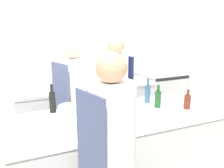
{
  "coord_description": "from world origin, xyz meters",
  "views": [
    {
      "loc": [
        -1.14,
        -2.26,
        1.91
      ],
      "look_at": [
        0.0,
        0.35,
        1.17
      ],
      "focal_mm": 40.0,
      "sensor_mm": 36.0,
      "label": 1
    }
  ],
  "objects_px": {
    "bowl_prep_small": "(70,110)",
    "cup": "(77,130)",
    "bowl_ceramic_blue": "(38,131)",
    "bottle_water": "(187,101)",
    "bowl_mixing_large": "(98,125)",
    "chef_at_stove": "(116,99)",
    "chef_at_prep_near": "(111,161)",
    "chef_at_pass_far": "(75,105)",
    "bottle_olive_oil": "(158,99)",
    "bottle_vinegar": "(181,93)",
    "stockpot": "(106,78)",
    "oven_range": "(160,95)",
    "bottle_cooking_oil": "(148,93)",
    "bottle_wine": "(104,102)",
    "bottle_sauce": "(52,101)"
  },
  "relations": [
    {
      "from": "bowl_prep_small",
      "to": "cup",
      "type": "height_order",
      "value": "cup"
    },
    {
      "from": "bowl_ceramic_blue",
      "to": "bottle_water",
      "type": "bearing_deg",
      "value": 0.01
    },
    {
      "from": "bowl_ceramic_blue",
      "to": "bowl_mixing_large",
      "type": "bearing_deg",
      "value": -8.12
    },
    {
      "from": "cup",
      "to": "chef_at_stove",
      "type": "bearing_deg",
      "value": 50.18
    },
    {
      "from": "bottle_water",
      "to": "chef_at_prep_near",
      "type": "bearing_deg",
      "value": -155.22
    },
    {
      "from": "chef_at_pass_far",
      "to": "bottle_water",
      "type": "relative_size",
      "value": 7.42
    },
    {
      "from": "bottle_olive_oil",
      "to": "bottle_water",
      "type": "relative_size",
      "value": 1.19
    },
    {
      "from": "chef_at_prep_near",
      "to": "bottle_water",
      "type": "height_order",
      "value": "chef_at_prep_near"
    },
    {
      "from": "bottle_vinegar",
      "to": "cup",
      "type": "distance_m",
      "value": 1.52
    },
    {
      "from": "bowl_ceramic_blue",
      "to": "stockpot",
      "type": "height_order",
      "value": "stockpot"
    },
    {
      "from": "chef_at_prep_near",
      "to": "chef_at_pass_far",
      "type": "height_order",
      "value": "chef_at_prep_near"
    },
    {
      "from": "chef_at_pass_far",
      "to": "bottle_vinegar",
      "type": "height_order",
      "value": "chef_at_pass_far"
    },
    {
      "from": "bowl_ceramic_blue",
      "to": "chef_at_pass_far",
      "type": "bearing_deg",
      "value": 57.4
    },
    {
      "from": "chef_at_stove",
      "to": "bottle_vinegar",
      "type": "height_order",
      "value": "chef_at_stove"
    },
    {
      "from": "oven_range",
      "to": "bowl_ceramic_blue",
      "type": "height_order",
      "value": "bowl_ceramic_blue"
    },
    {
      "from": "oven_range",
      "to": "bottle_water",
      "type": "height_order",
      "value": "bottle_water"
    },
    {
      "from": "bottle_cooking_oil",
      "to": "bowl_prep_small",
      "type": "relative_size",
      "value": 1.14
    },
    {
      "from": "bottle_vinegar",
      "to": "bottle_water",
      "type": "bearing_deg",
      "value": -114.73
    },
    {
      "from": "oven_range",
      "to": "chef_at_prep_near",
      "type": "relative_size",
      "value": 0.54
    },
    {
      "from": "bottle_wine",
      "to": "bottle_sauce",
      "type": "relative_size",
      "value": 0.89
    },
    {
      "from": "chef_at_stove",
      "to": "chef_at_pass_far",
      "type": "distance_m",
      "value": 0.57
    },
    {
      "from": "chef_at_stove",
      "to": "bowl_ceramic_blue",
      "type": "relative_size",
      "value": 6.62
    },
    {
      "from": "bottle_cooking_oil",
      "to": "bottle_sauce",
      "type": "height_order",
      "value": "bottle_sauce"
    },
    {
      "from": "bottle_vinegar",
      "to": "cup",
      "type": "relative_size",
      "value": 2.5
    },
    {
      "from": "bottle_vinegar",
      "to": "stockpot",
      "type": "bearing_deg",
      "value": 117.34
    },
    {
      "from": "chef_at_stove",
      "to": "stockpot",
      "type": "xyz_separation_m",
      "value": [
        0.06,
        0.52,
        0.17
      ]
    },
    {
      "from": "chef_at_pass_far",
      "to": "bottle_olive_oil",
      "type": "xyz_separation_m",
      "value": [
        0.79,
        -0.73,
        0.21
      ]
    },
    {
      "from": "chef_at_stove",
      "to": "chef_at_pass_far",
      "type": "xyz_separation_m",
      "value": [
        -0.57,
        0.06,
        -0.04
      ]
    },
    {
      "from": "chef_at_prep_near",
      "to": "bowl_ceramic_blue",
      "type": "relative_size",
      "value": 6.6
    },
    {
      "from": "cup",
      "to": "chef_at_pass_far",
      "type": "bearing_deg",
      "value": 75.94
    },
    {
      "from": "oven_range",
      "to": "bowl_prep_small",
      "type": "xyz_separation_m",
      "value": [
        -2.18,
        -1.45,
        0.51
      ]
    },
    {
      "from": "bottle_sauce",
      "to": "bottle_water",
      "type": "relative_size",
      "value": 1.42
    },
    {
      "from": "chef_at_prep_near",
      "to": "chef_at_pass_far",
      "type": "distance_m",
      "value": 1.46
    },
    {
      "from": "chef_at_prep_near",
      "to": "bottle_olive_oil",
      "type": "xyz_separation_m",
      "value": [
        0.9,
        0.72,
        0.18
      ]
    },
    {
      "from": "bowl_mixing_large",
      "to": "bottle_vinegar",
      "type": "bearing_deg",
      "value": 15.47
    },
    {
      "from": "chef_at_stove",
      "to": "bottle_wine",
      "type": "distance_m",
      "value": 0.71
    },
    {
      "from": "chef_at_stove",
      "to": "bowl_mixing_large",
      "type": "distance_m",
      "value": 1.11
    },
    {
      "from": "bottle_wine",
      "to": "bottle_vinegar",
      "type": "bearing_deg",
      "value": -0.85
    },
    {
      "from": "chef_at_prep_near",
      "to": "cup",
      "type": "relative_size",
      "value": 16.31
    },
    {
      "from": "chef_at_pass_far",
      "to": "bowl_mixing_large",
      "type": "xyz_separation_m",
      "value": [
        -0.04,
        -0.98,
        0.13
      ]
    },
    {
      "from": "bowl_mixing_large",
      "to": "bottle_sauce",
      "type": "bearing_deg",
      "value": 118.18
    },
    {
      "from": "bottle_sauce",
      "to": "chef_at_pass_far",
      "type": "bearing_deg",
      "value": 49.15
    },
    {
      "from": "chef_at_pass_far",
      "to": "bottle_wine",
      "type": "relative_size",
      "value": 5.92
    },
    {
      "from": "bowl_mixing_large",
      "to": "stockpot",
      "type": "relative_size",
      "value": 0.77
    },
    {
      "from": "bottle_vinegar",
      "to": "stockpot",
      "type": "height_order",
      "value": "bottle_vinegar"
    },
    {
      "from": "bowl_prep_small",
      "to": "cup",
      "type": "relative_size",
      "value": 2.49
    },
    {
      "from": "bowl_mixing_large",
      "to": "stockpot",
      "type": "xyz_separation_m",
      "value": [
        0.67,
        1.44,
        0.08
      ]
    },
    {
      "from": "oven_range",
      "to": "chef_at_stove",
      "type": "xyz_separation_m",
      "value": [
        -1.42,
        -0.99,
        0.4
      ]
    },
    {
      "from": "bottle_sauce",
      "to": "bowl_mixing_large",
      "type": "height_order",
      "value": "bottle_sauce"
    },
    {
      "from": "bottle_vinegar",
      "to": "bottle_cooking_oil",
      "type": "bearing_deg",
      "value": 165.44
    }
  ]
}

